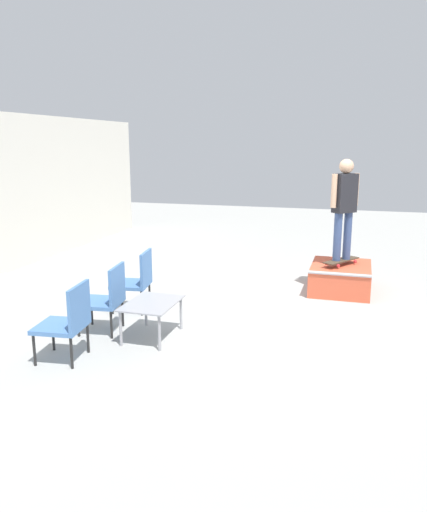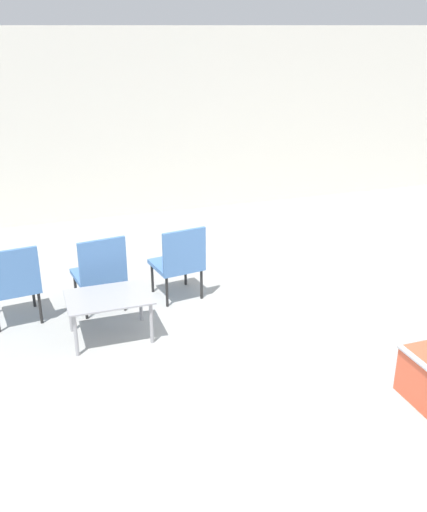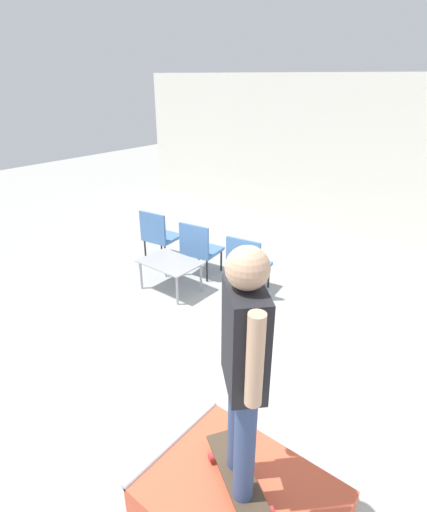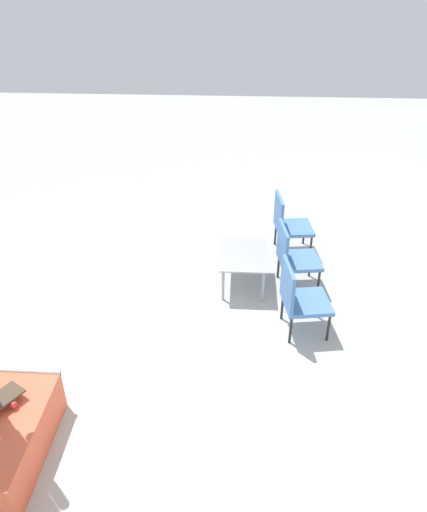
{
  "view_description": "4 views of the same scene",
  "coord_description": "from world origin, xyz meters",
  "px_view_note": "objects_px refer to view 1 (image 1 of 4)",
  "views": [
    {
      "loc": [
        -7.2,
        -1.26,
        2.43
      ],
      "look_at": [
        -0.5,
        0.72,
        0.85
      ],
      "focal_mm": 35.0,
      "sensor_mm": 36.0,
      "label": 1
    },
    {
      "loc": [
        -2.34,
        -4.03,
        3.0
      ],
      "look_at": [
        -0.74,
        0.61,
        1.01
      ],
      "focal_mm": 40.0,
      "sensor_mm": 36.0,
      "label": 2
    },
    {
      "loc": [
        2.15,
        -2.5,
        2.95
      ],
      "look_at": [
        -0.73,
        1.05,
        0.87
      ],
      "focal_mm": 28.0,
      "sensor_mm": 36.0,
      "label": 3
    },
    {
      "loc": [
        3.92,
        1.12,
        3.84
      ],
      "look_at": [
        -0.85,
        0.84,
        0.92
      ],
      "focal_mm": 35.0,
      "sensor_mm": 36.0,
      "label": 4
    }
  ],
  "objects_px": {
    "patio_chair_left": "(68,319)",
    "patio_chair_center": "(107,296)",
    "person_skater": "(344,202)",
    "patio_chair_right": "(137,278)",
    "skate_ramp_box": "(340,278)",
    "skateboard_on_ramp": "(341,260)",
    "coffee_table": "(152,307)"
  },
  "relations": [
    {
      "from": "patio_chair_left",
      "to": "patio_chair_center",
      "type": "xyz_separation_m",
      "value": [
        0.91,
        0.0,
        0.0
      ]
    },
    {
      "from": "person_skater",
      "to": "patio_chair_center",
      "type": "height_order",
      "value": "person_skater"
    },
    {
      "from": "patio_chair_right",
      "to": "skate_ramp_box",
      "type": "bearing_deg",
      "value": 115.19
    },
    {
      "from": "skateboard_on_ramp",
      "to": "patio_chair_right",
      "type": "xyz_separation_m",
      "value": [
        -1.89,
        2.84,
        -0.03
      ]
    },
    {
      "from": "skateboard_on_ramp",
      "to": "patio_chair_left",
      "type": "relative_size",
      "value": 0.85
    },
    {
      "from": "patio_chair_center",
      "to": "patio_chair_left",
      "type": "bearing_deg",
      "value": -7.8
    },
    {
      "from": "skate_ramp_box",
      "to": "skateboard_on_ramp",
      "type": "bearing_deg",
      "value": 164.84
    },
    {
      "from": "person_skater",
      "to": "coffee_table",
      "type": "distance_m",
      "value": 3.74
    },
    {
      "from": "skate_ramp_box",
      "to": "coffee_table",
      "type": "bearing_deg",
      "value": 142.11
    },
    {
      "from": "skate_ramp_box",
      "to": "skateboard_on_ramp",
      "type": "relative_size",
      "value": 1.65
    },
    {
      "from": "patio_chair_left",
      "to": "patio_chair_center",
      "type": "height_order",
      "value": "same"
    },
    {
      "from": "person_skater",
      "to": "patio_chair_right",
      "type": "distance_m",
      "value": 3.56
    },
    {
      "from": "coffee_table",
      "to": "patio_chair_left",
      "type": "xyz_separation_m",
      "value": [
        -0.9,
        0.63,
        0.08
      ]
    },
    {
      "from": "skateboard_on_ramp",
      "to": "person_skater",
      "type": "distance_m",
      "value": 0.98
    },
    {
      "from": "person_skater",
      "to": "patio_chair_right",
      "type": "xyz_separation_m",
      "value": [
        -1.89,
        2.84,
        -1.01
      ]
    },
    {
      "from": "person_skater",
      "to": "skate_ramp_box",
      "type": "bearing_deg",
      "value": 28.51
    },
    {
      "from": "person_skater",
      "to": "patio_chair_right",
      "type": "relative_size",
      "value": 1.84
    },
    {
      "from": "skateboard_on_ramp",
      "to": "coffee_table",
      "type": "relative_size",
      "value": 0.9
    },
    {
      "from": "person_skater",
      "to": "coffee_table",
      "type": "relative_size",
      "value": 1.95
    },
    {
      "from": "skate_ramp_box",
      "to": "patio_chair_right",
      "type": "distance_m",
      "value": 3.44
    },
    {
      "from": "skate_ramp_box",
      "to": "patio_chair_left",
      "type": "height_order",
      "value": "patio_chair_left"
    },
    {
      "from": "person_skater",
      "to": "patio_chair_right",
      "type": "bearing_deg",
      "value": 167.42
    },
    {
      "from": "coffee_table",
      "to": "patio_chair_right",
      "type": "xyz_separation_m",
      "value": [
        0.92,
        0.63,
        0.08
      ]
    },
    {
      "from": "skateboard_on_ramp",
      "to": "patio_chair_left",
      "type": "bearing_deg",
      "value": 174.49
    },
    {
      "from": "patio_chair_right",
      "to": "person_skater",
      "type": "bearing_deg",
      "value": 114.98
    },
    {
      "from": "skateboard_on_ramp",
      "to": "person_skater",
      "type": "xyz_separation_m",
      "value": [
        0.0,
        -0.0,
        0.98
      ]
    },
    {
      "from": "patio_chair_center",
      "to": "patio_chair_right",
      "type": "xyz_separation_m",
      "value": [
        0.91,
        0.0,
        0.0
      ]
    },
    {
      "from": "patio_chair_left",
      "to": "person_skater",
      "type": "bearing_deg",
      "value": 135.68
    },
    {
      "from": "skate_ramp_box",
      "to": "skateboard_on_ramp",
      "type": "distance_m",
      "value": 0.3
    },
    {
      "from": "coffee_table",
      "to": "patio_chair_center",
      "type": "distance_m",
      "value": 0.64
    },
    {
      "from": "skate_ramp_box",
      "to": "skateboard_on_ramp",
      "type": "height_order",
      "value": "skateboard_on_ramp"
    },
    {
      "from": "skateboard_on_ramp",
      "to": "patio_chair_right",
      "type": "relative_size",
      "value": 0.85
    }
  ]
}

